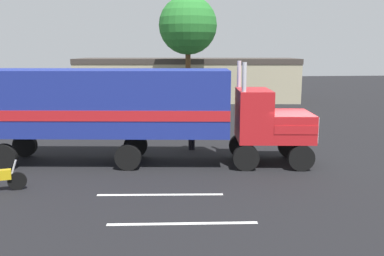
% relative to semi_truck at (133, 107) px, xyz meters
% --- Properties ---
extents(ground_plane, '(120.00, 120.00, 0.00)m').
position_rel_semi_truck_xyz_m(ground_plane, '(6.79, -0.82, -2.52)').
color(ground_plane, black).
extents(lane_stripe_near, '(4.40, 0.53, 0.01)m').
position_rel_semi_truck_xyz_m(lane_stripe_near, '(1.00, -4.32, -2.52)').
color(lane_stripe_near, silver).
rests_on(lane_stripe_near, ground_plane).
extents(lane_stripe_mid, '(4.40, 0.45, 0.01)m').
position_rel_semi_truck_xyz_m(lane_stripe_mid, '(1.58, -6.87, -2.52)').
color(lane_stripe_mid, silver).
rests_on(lane_stripe_mid, ground_plane).
extents(semi_truck, '(14.36, 4.21, 4.50)m').
position_rel_semi_truck_xyz_m(semi_truck, '(0.00, 0.00, 0.00)').
color(semi_truck, red).
rests_on(semi_truck, ground_plane).
extents(person_bystander, '(0.36, 0.47, 1.63)m').
position_rel_semi_truck_xyz_m(person_bystander, '(2.78, 2.27, -1.63)').
color(person_bystander, black).
rests_on(person_bystander, ground_plane).
extents(parked_car, '(4.64, 2.52, 1.57)m').
position_rel_semi_truck_xyz_m(parked_car, '(-3.07, 12.82, -1.72)').
color(parked_car, '#B7B7BC').
rests_on(parked_car, ground_plane).
extents(tree_left, '(4.89, 4.89, 9.45)m').
position_rel_semi_truck_xyz_m(tree_left, '(4.06, 17.67, 4.44)').
color(tree_left, brown).
rests_on(tree_left, ground_plane).
extents(building_backdrop, '(21.88, 8.54, 4.14)m').
position_rel_semi_truck_xyz_m(building_backdrop, '(4.51, 23.24, -0.25)').
color(building_backdrop, '#B7AD8C').
rests_on(building_backdrop, ground_plane).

